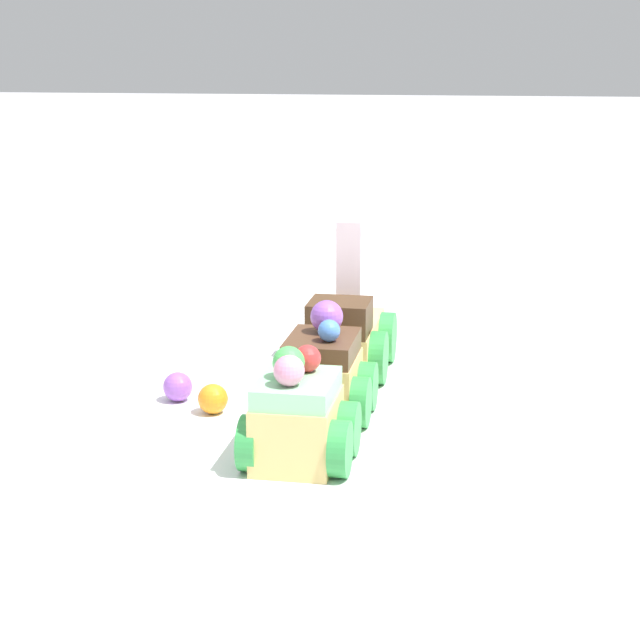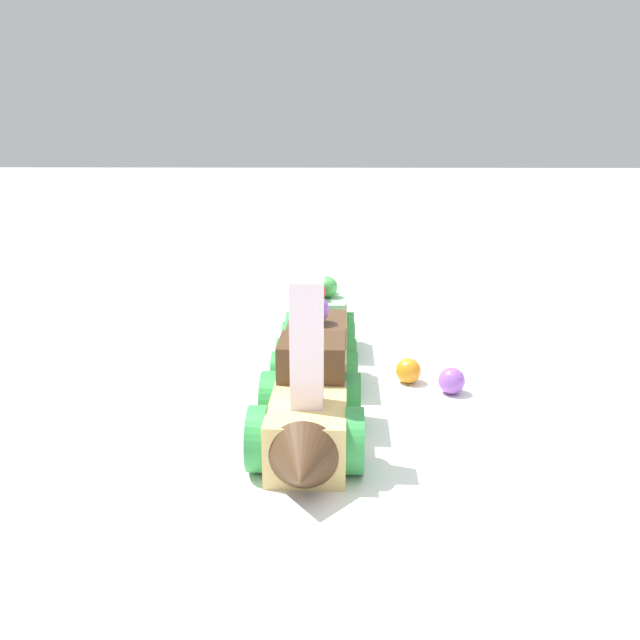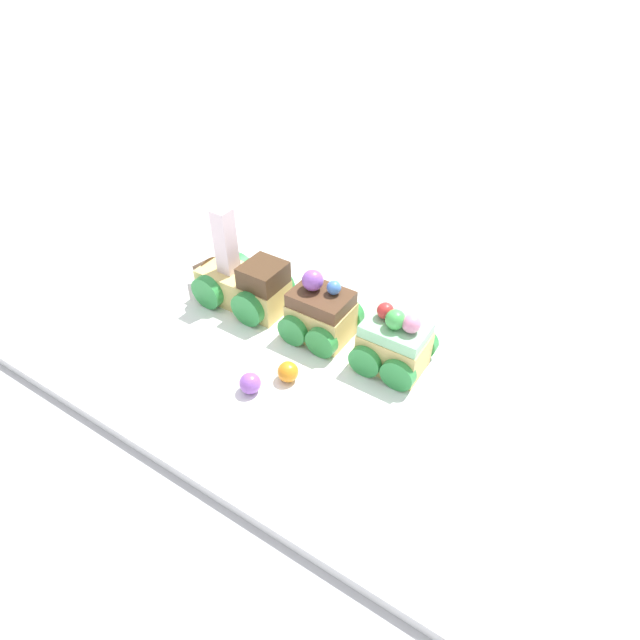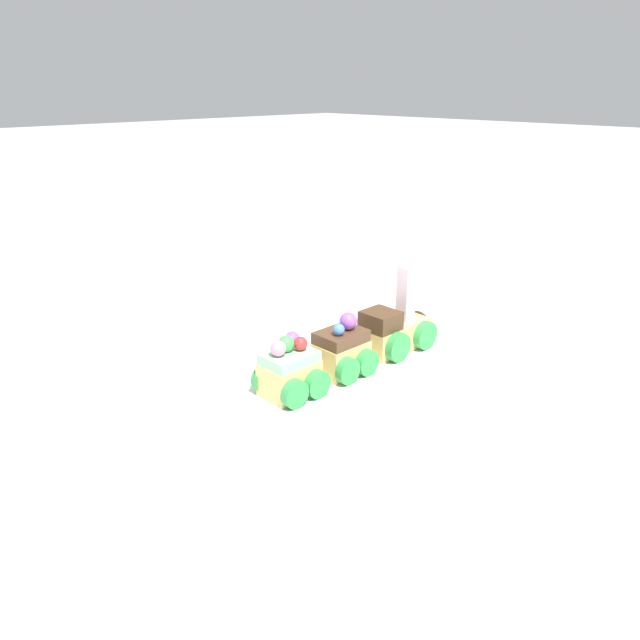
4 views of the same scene
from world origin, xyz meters
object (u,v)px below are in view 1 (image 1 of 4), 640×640
object	(u,v)px
cake_car_mint	(297,420)
gumball_purple	(178,387)
gumball_orange	(213,399)
cake_train_locomotive	(347,334)
cake_car_chocolate	(322,377)

from	to	relation	value
cake_car_mint	gumball_purple	size ratio (longest dim) A/B	3.45
gumball_purple	gumball_orange	bearing A→B (deg)	-124.73
cake_car_mint	gumball_purple	distance (m)	0.14
cake_car_mint	gumball_purple	xyz separation A→B (m)	(0.10, 0.10, -0.02)
cake_train_locomotive	gumball_orange	distance (m)	0.14
cake_train_locomotive	gumball_purple	distance (m)	0.14
cake_car_chocolate	gumball_orange	xyz separation A→B (m)	(-0.01, 0.07, -0.02)
gumball_orange	gumball_purple	xyz separation A→B (m)	(0.02, 0.03, 0.00)
cake_train_locomotive	cake_car_mint	world-z (taller)	cake_train_locomotive
cake_car_chocolate	gumball_orange	size ratio (longest dim) A/B	3.73
cake_train_locomotive	cake_car_chocolate	bearing A→B (deg)	-179.92
cake_car_mint	cake_train_locomotive	bearing A→B (deg)	-0.04
cake_car_chocolate	cake_car_mint	size ratio (longest dim) A/B	1.08
cake_car_chocolate	gumball_purple	size ratio (longest dim) A/B	3.72
cake_car_chocolate	gumball_purple	bearing A→B (deg)	83.85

